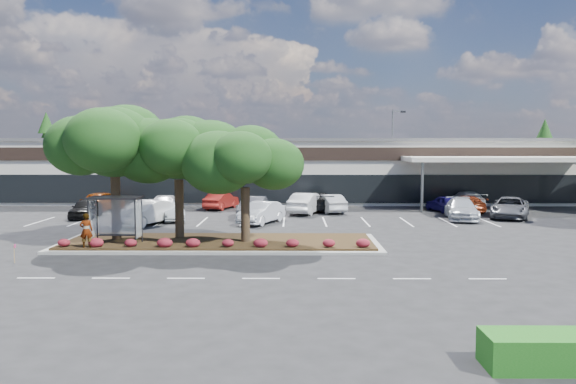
{
  "coord_description": "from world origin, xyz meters",
  "views": [
    {
      "loc": [
        2.12,
        -27.39,
        5.69
      ],
      "look_at": [
        1.84,
        8.79,
        2.6
      ],
      "focal_mm": 35.0,
      "sensor_mm": 36.0,
      "label": 1
    }
  ],
  "objects_px": {
    "survey_stake": "(15,251)",
    "light_pole": "(393,163)",
    "car_1": "(146,213)",
    "car_0": "(86,208)"
  },
  "relations": [
    {
      "from": "car_1",
      "to": "car_0",
      "type": "bearing_deg",
      "value": 169.65
    },
    {
      "from": "survey_stake",
      "to": "car_1",
      "type": "bearing_deg",
      "value": 77.03
    },
    {
      "from": "car_0",
      "to": "light_pole",
      "type": "bearing_deg",
      "value": 16.79
    },
    {
      "from": "light_pole",
      "to": "car_0",
      "type": "xyz_separation_m",
      "value": [
        -25.44,
        -9.95,
        -3.18
      ]
    },
    {
      "from": "car_1",
      "to": "light_pole",
      "type": "bearing_deg",
      "value": 57.03
    },
    {
      "from": "car_0",
      "to": "survey_stake",
      "type": "bearing_deg",
      "value": -85.45
    },
    {
      "from": "light_pole",
      "to": "car_1",
      "type": "xyz_separation_m",
      "value": [
        -19.83,
        -13.59,
        -3.07
      ]
    },
    {
      "from": "survey_stake",
      "to": "light_pole",
      "type": "bearing_deg",
      "value": 49.24
    },
    {
      "from": "light_pole",
      "to": "car_0",
      "type": "bearing_deg",
      "value": -158.63
    },
    {
      "from": "light_pole",
      "to": "car_1",
      "type": "distance_m",
      "value": 24.24
    }
  ]
}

